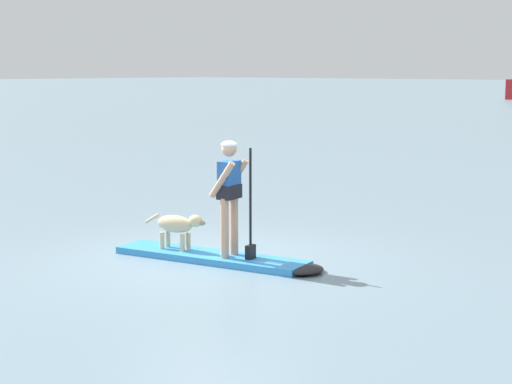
% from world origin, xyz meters
% --- Properties ---
extents(ground_plane, '(400.00, 400.00, 0.00)m').
position_xyz_m(ground_plane, '(0.00, 0.00, 0.00)').
color(ground_plane, slate).
extents(paddleboard, '(3.35, 1.29, 0.10)m').
position_xyz_m(paddleboard, '(0.22, 0.05, 0.05)').
color(paddleboard, '#338CD8').
rests_on(paddleboard, ground_plane).
extents(person_paddler, '(0.65, 0.54, 1.67)m').
position_xyz_m(person_paddler, '(0.33, 0.07, 1.07)').
color(person_paddler, tan).
rests_on(person_paddler, paddleboard).
extents(dog, '(1.08, 0.34, 0.55)m').
position_xyz_m(dog, '(-0.57, -0.12, 0.47)').
color(dog, '#CCB78C').
rests_on(dog, paddleboard).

